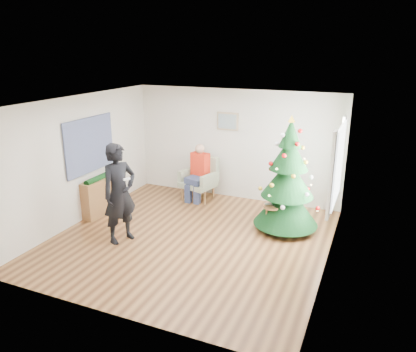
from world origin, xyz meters
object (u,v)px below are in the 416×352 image
at_px(christmas_tree, 288,180).
at_px(stool, 272,218).
at_px(standing_man, 120,193).
at_px(console, 101,196).
at_px(armchair, 200,183).

xyz_separation_m(christmas_tree, stool, (-0.23, -0.20, -0.76)).
xyz_separation_m(standing_man, console, (-1.15, 0.91, -0.54)).
bearing_deg(stool, standing_man, -149.16).
xyz_separation_m(stool, armchair, (-2.07, 1.11, 0.10)).
bearing_deg(stool, console, -170.93).
distance_m(stool, standing_man, 2.99).
distance_m(standing_man, console, 1.56).
bearing_deg(console, stool, 15.81).
relative_size(stool, armchair, 0.53).
bearing_deg(armchair, stool, -13.34).
bearing_deg(armchair, standing_man, -84.60).
height_order(armchair, console, armchair).
bearing_deg(christmas_tree, standing_man, -148.16).
xyz_separation_m(stool, console, (-3.65, -0.58, 0.12)).
distance_m(christmas_tree, standing_man, 3.22).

